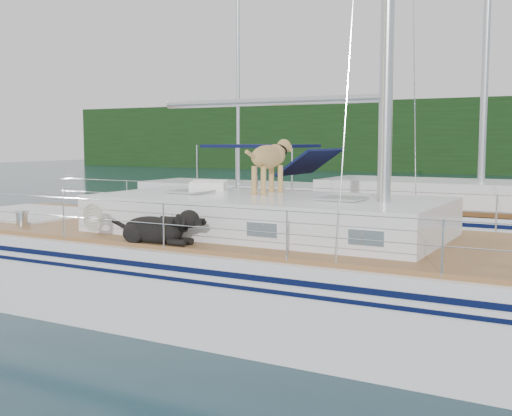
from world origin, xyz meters
The scene contains 4 objects.
ground centered at (0.00, 0.00, 0.00)m, with size 120.00×120.00×0.00m, color black.
main_sailboat centered at (0.09, 0.00, 0.68)m, with size 12.00×3.80×14.01m.
neighbor_sailboat centered at (0.45, 6.58, 0.63)m, with size 11.00×3.50×13.30m.
bg_boat_west centered at (-8.00, 14.00, 0.45)m, with size 8.00×3.00×11.65m.
Camera 1 is at (5.30, -8.43, 2.64)m, focal length 45.00 mm.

